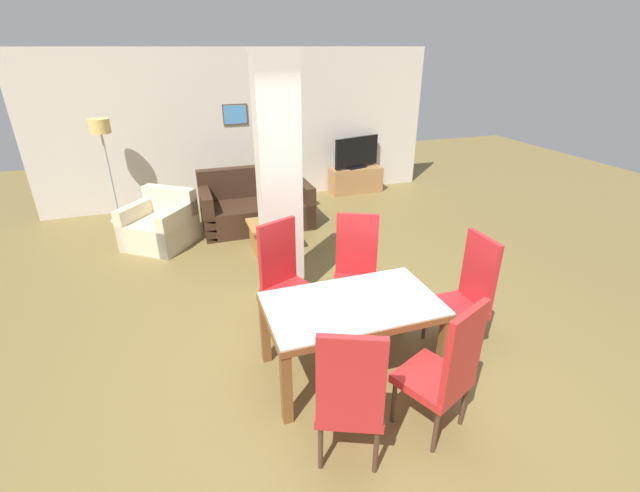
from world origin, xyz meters
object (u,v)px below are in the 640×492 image
coffee_table (272,235)px  dining_chair_near_right (446,369)px  dining_chair_far_right (356,267)px  bottle (270,217)px  sofa (256,208)px  floor_lamp (102,137)px  tv_screen (357,153)px  dining_table (352,318)px  tv_stand (356,180)px  dining_chair_head_right (466,292)px  dining_chair_near_left (350,395)px  dining_chair_far_left (285,275)px  armchair (161,226)px

coffee_table → dining_chair_near_right: bearing=-82.6°
dining_chair_far_right → bottle: size_ratio=4.05×
sofa → floor_lamp: (-2.19, 0.95, 1.11)m
dining_chair_far_right → tv_screen: size_ratio=1.16×
bottle → dining_chair_near_right: bearing=-82.1°
dining_table → bottle: bearing=92.5°
dining_chair_near_right → tv_stand: dining_chair_near_right is taller
dining_chair_near_right → dining_chair_head_right: bearing=23.2°
dining_chair_near_right → bottle: dining_chair_near_right is taller
dining_chair_near_right → dining_chair_head_right: (0.79, 0.85, 0.00)m
dining_chair_head_right → sofa: (-1.29, 3.75, -0.30)m
dining_chair_far_right → tv_screen: 4.45m
dining_chair_near_left → dining_chair_far_left: same height
dining_chair_far_left → tv_stand: 4.75m
sofa → floor_lamp: 2.63m
dining_chair_near_right → dining_chair_head_right: 1.16m
bottle → coffee_table: bearing=71.0°
bottle → tv_stand: size_ratio=0.28×
dining_chair_far_left → bottle: dining_chair_far_left is taller
dining_chair_near_left → dining_chair_head_right: bearing=52.7°
dining_chair_far_right → sofa: 3.01m
dining_table → coffee_table: size_ratio=2.30×
dining_chair_near_right → dining_table: bearing=90.0°
floor_lamp → sofa: bearing=-23.5°
bottle → floor_lamp: floor_lamp is taller
sofa → armchair: 1.51m
coffee_table → tv_screen: 3.13m
dining_chair_far_right → tv_screen: bearing=-88.0°
tv_screen → dining_chair_far_left: bearing=42.8°
dining_chair_far_right → floor_lamp: 4.81m
dining_chair_near_right → armchair: (-1.98, 4.33, -0.32)m
coffee_table → floor_lamp: (-2.22, 1.94, 1.20)m
tv_stand → floor_lamp: 4.60m
dining_table → dining_chair_far_right: size_ratio=1.29×
dining_table → dining_chair_near_right: bearing=-66.2°
dining_table → dining_chair_far_right: 0.88m
dining_chair_near_left → dining_chair_far_right: same height
sofa → tv_stand: (2.26, 1.13, -0.06)m
dining_chair_head_right → tv_stand: dining_chair_head_right is taller
dining_table → dining_chair_head_right: 1.17m
dining_table → dining_chair_head_right: dining_chair_head_right is taller
dining_chair_near_left → floor_lamp: floor_lamp is taller
dining_table → bottle: 2.69m
dining_chair_far_right → armchair: (-1.98, 2.68, -0.32)m
bottle → tv_screen: 3.16m
dining_chair_far_left → tv_screen: (2.51, 4.01, 0.19)m
armchair → tv_stand: armchair is taller
dining_chair_far_left → floor_lamp: size_ratio=0.68×
coffee_table → tv_stand: (2.23, 2.12, 0.03)m
dining_table → dining_chair_far_left: dining_chair_far_left is taller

